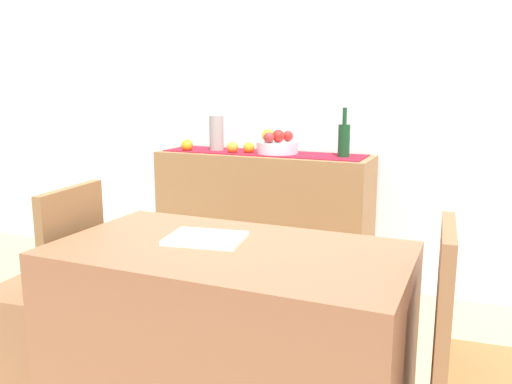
{
  "coord_description": "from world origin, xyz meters",
  "views": [
    {
      "loc": [
        1.05,
        -2.21,
        1.31
      ],
      "look_at": [
        -0.05,
        0.35,
        0.75
      ],
      "focal_mm": 37.09,
      "sensor_mm": 36.0,
      "label": 1
    }
  ],
  "objects_px": {
    "sideboard_console": "(263,220)",
    "ceramic_vase": "(217,133)",
    "dining_table": "(230,342)",
    "chair_near_window": "(48,326)",
    "fruit_bowl": "(277,147)",
    "open_book": "(206,238)",
    "wine_bottle": "(344,140)"
  },
  "relations": [
    {
      "from": "fruit_bowl",
      "to": "open_book",
      "type": "xyz_separation_m",
      "value": [
        0.27,
        -1.45,
        -0.18
      ]
    },
    {
      "from": "ceramic_vase",
      "to": "dining_table",
      "type": "xyz_separation_m",
      "value": [
        0.82,
        -1.49,
        -0.63
      ]
    },
    {
      "from": "dining_table",
      "to": "open_book",
      "type": "height_order",
      "value": "open_book"
    },
    {
      "from": "fruit_bowl",
      "to": "chair_near_window",
      "type": "height_order",
      "value": "fruit_bowl"
    },
    {
      "from": "ceramic_vase",
      "to": "dining_table",
      "type": "bearing_deg",
      "value": -61.17
    },
    {
      "from": "dining_table",
      "to": "chair_near_window",
      "type": "bearing_deg",
      "value": 179.9
    },
    {
      "from": "sideboard_console",
      "to": "ceramic_vase",
      "type": "relative_size",
      "value": 5.96
    },
    {
      "from": "sideboard_console",
      "to": "open_book",
      "type": "relative_size",
      "value": 4.99
    },
    {
      "from": "sideboard_console",
      "to": "ceramic_vase",
      "type": "height_order",
      "value": "ceramic_vase"
    },
    {
      "from": "fruit_bowl",
      "to": "wine_bottle",
      "type": "xyz_separation_m",
      "value": [
        0.43,
        0.0,
        0.07
      ]
    },
    {
      "from": "open_book",
      "to": "ceramic_vase",
      "type": "bearing_deg",
      "value": 106.89
    },
    {
      "from": "sideboard_console",
      "to": "wine_bottle",
      "type": "bearing_deg",
      "value": 0.0
    },
    {
      "from": "ceramic_vase",
      "to": "dining_table",
      "type": "height_order",
      "value": "ceramic_vase"
    },
    {
      "from": "wine_bottle",
      "to": "ceramic_vase",
      "type": "xyz_separation_m",
      "value": [
        -0.86,
        0.0,
        0.01
      ]
    },
    {
      "from": "ceramic_vase",
      "to": "dining_table",
      "type": "relative_size",
      "value": 0.18
    },
    {
      "from": "ceramic_vase",
      "to": "chair_near_window",
      "type": "bearing_deg",
      "value": -93.13
    },
    {
      "from": "fruit_bowl",
      "to": "wine_bottle",
      "type": "distance_m",
      "value": 0.43
    },
    {
      "from": "sideboard_console",
      "to": "fruit_bowl",
      "type": "distance_m",
      "value": 0.49
    },
    {
      "from": "chair_near_window",
      "to": "ceramic_vase",
      "type": "bearing_deg",
      "value": 86.87
    },
    {
      "from": "sideboard_console",
      "to": "dining_table",
      "type": "distance_m",
      "value": 1.57
    },
    {
      "from": "wine_bottle",
      "to": "chair_near_window",
      "type": "relative_size",
      "value": 0.33
    },
    {
      "from": "ceramic_vase",
      "to": "chair_near_window",
      "type": "height_order",
      "value": "ceramic_vase"
    },
    {
      "from": "fruit_bowl",
      "to": "open_book",
      "type": "relative_size",
      "value": 0.94
    },
    {
      "from": "wine_bottle",
      "to": "dining_table",
      "type": "xyz_separation_m",
      "value": [
        -0.04,
        -1.49,
        -0.62
      ]
    },
    {
      "from": "fruit_bowl",
      "to": "open_book",
      "type": "distance_m",
      "value": 1.49
    },
    {
      "from": "sideboard_console",
      "to": "fruit_bowl",
      "type": "height_order",
      "value": "fruit_bowl"
    },
    {
      "from": "dining_table",
      "to": "chair_near_window",
      "type": "relative_size",
      "value": 1.42
    },
    {
      "from": "fruit_bowl",
      "to": "chair_near_window",
      "type": "bearing_deg",
      "value": -109.08
    },
    {
      "from": "chair_near_window",
      "to": "wine_bottle",
      "type": "bearing_deg",
      "value": 57.63
    },
    {
      "from": "wine_bottle",
      "to": "chair_near_window",
      "type": "xyz_separation_m",
      "value": [
        -0.94,
        -1.49,
        -0.73
      ]
    },
    {
      "from": "sideboard_console",
      "to": "fruit_bowl",
      "type": "xyz_separation_m",
      "value": [
        0.1,
        0.0,
        0.48
      ]
    },
    {
      "from": "fruit_bowl",
      "to": "open_book",
      "type": "bearing_deg",
      "value": -79.45
    }
  ]
}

